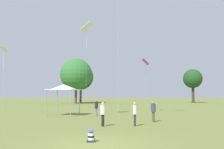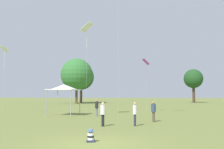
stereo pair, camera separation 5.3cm
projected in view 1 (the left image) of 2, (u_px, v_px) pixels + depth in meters
The scene contains 13 objects.
ground_plane at pixel (96, 144), 11.68m from camera, with size 300.00×300.00×0.00m, color olive.
seated_toddler at pixel (91, 136), 12.09m from camera, with size 0.48×0.55×0.60m.
person_standing_0 at pixel (153, 110), 20.90m from camera, with size 0.52×0.52×1.62m.
person_standing_3 at pixel (96, 106), 26.28m from camera, with size 0.48×0.48×1.64m.
person_standing_5 at pixel (103, 112), 17.99m from camera, with size 0.49×0.49×1.65m.
person_standing_6 at pixel (135, 111), 18.15m from camera, with size 0.38×0.38×1.65m.
canopy_tent at pixel (64, 87), 27.39m from camera, with size 3.08×3.08×3.23m.
kite_0 at pixel (146, 63), 32.69m from camera, with size 1.03×1.20×6.60m.
kite_2 at pixel (4, 51), 29.52m from camera, with size 1.18×1.14×7.63m.
kite_3 at pixel (86, 29), 26.73m from camera, with size 1.05×1.34×9.49m.
distant_tree_0 at pixel (193, 79), 68.01m from camera, with size 4.95×4.95×8.72m.
distant_tree_1 at pixel (76, 74), 62.19m from camera, with size 7.58×7.58×10.70m.
distant_tree_2 at pixel (81, 77), 68.36m from camera, with size 6.64×6.64×10.01m.
Camera 1 is at (2.50, -11.64, 2.20)m, focal length 42.00 mm.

